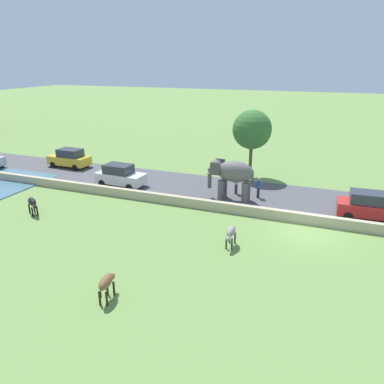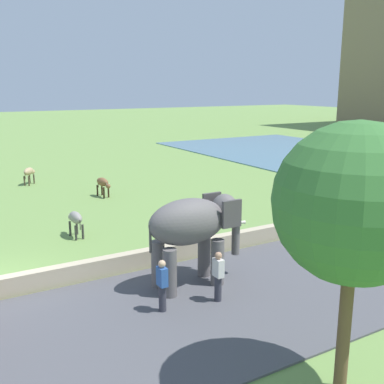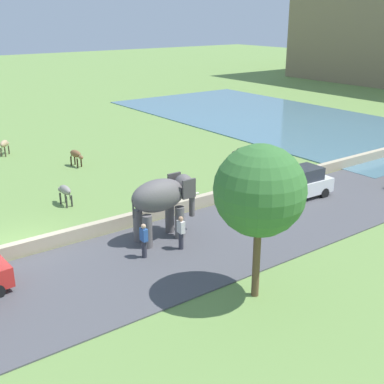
% 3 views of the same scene
% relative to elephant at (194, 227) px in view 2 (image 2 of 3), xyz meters
% --- Properties ---
extents(barrier_wall, '(0.40, 110.00, 0.67)m').
position_rel_elephant_xyz_m(barrier_wall, '(-2.23, 12.36, -1.70)').
color(barrier_wall, tan).
rests_on(barrier_wall, ground).
extents(lake, '(36.00, 18.00, 0.08)m').
position_rel_elephant_xyz_m(lake, '(-17.43, 24.78, -2.00)').
color(lake, slate).
rests_on(lake, ground).
extents(elephant, '(1.42, 3.47, 2.99)m').
position_rel_elephant_xyz_m(elephant, '(0.00, 0.00, 0.00)').
color(elephant, '#605B5B').
rests_on(elephant, ground).
extents(person_beside_elephant, '(0.36, 0.22, 1.63)m').
position_rel_elephant_xyz_m(person_beside_elephant, '(1.44, 0.00, -1.16)').
color(person_beside_elephant, '#33333D').
rests_on(person_beside_elephant, ground).
extents(person_trailing, '(0.36, 0.22, 1.63)m').
position_rel_elephant_xyz_m(person_trailing, '(1.18, -1.75, -1.16)').
color(person_trailing, '#33333D').
rests_on(person_trailing, ground).
extents(car_white, '(1.95, 4.08, 1.80)m').
position_rel_elephant_xyz_m(car_white, '(0.00, 9.28, -1.14)').
color(car_white, white).
rests_on(car_white, ground).
extents(cow_grey, '(1.40, 0.48, 1.15)m').
position_rel_elephant_xyz_m(cow_grey, '(-6.92, -1.92, -1.20)').
color(cow_grey, gray).
rests_on(cow_grey, ground).
extents(cow_black, '(1.03, 1.35, 1.15)m').
position_rel_elephant_xyz_m(cow_black, '(-7.28, 11.50, -1.20)').
color(cow_black, black).
rests_on(cow_black, ground).
extents(cow_brown, '(1.42, 0.63, 1.15)m').
position_rel_elephant_xyz_m(cow_brown, '(-13.48, 1.67, -1.20)').
color(cow_brown, brown).
rests_on(cow_brown, ground).
extents(cow_tan, '(1.32, 1.09, 1.15)m').
position_rel_elephant_xyz_m(cow_tan, '(-19.35, -1.40, -1.20)').
color(cow_tan, tan).
rests_on(cow_tan, ground).
extents(tree_near, '(3.31, 3.31, 5.85)m').
position_rel_elephant_xyz_m(tree_near, '(6.22, 0.04, 2.14)').
color(tree_near, brown).
rests_on(tree_near, ground).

